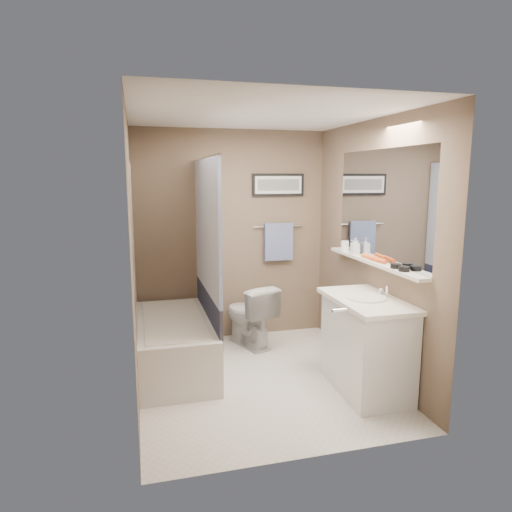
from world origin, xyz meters
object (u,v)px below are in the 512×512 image
object	(u,v)px
candle_bowl_far	(396,266)
bathtub	(174,344)
hair_brush_front	(378,260)
glass_jar	(345,246)
candle_bowl_near	(404,269)
hair_brush_back	(370,257)
vanity	(366,347)
toilet	(249,315)
soap_bottle	(355,246)

from	to	relation	value
candle_bowl_far	bathtub	bearing A→B (deg)	150.84
hair_brush_front	glass_jar	size ratio (longest dim) A/B	2.20
candle_bowl_near	hair_brush_back	xyz separation A→B (m)	(0.00, 0.56, 0.00)
vanity	candle_bowl_near	xyz separation A→B (m)	(0.19, -0.23, 0.73)
toilet	glass_jar	size ratio (longest dim) A/B	7.06
bathtub	candle_bowl_near	bearing A→B (deg)	-32.16
toilet	vanity	bearing A→B (deg)	99.34
hair_brush_back	glass_jar	world-z (taller)	glass_jar
hair_brush_front	hair_brush_back	bearing A→B (deg)	90.00
candle_bowl_near	candle_bowl_far	size ratio (longest dim) A/B	1.00
hair_brush_front	glass_jar	bearing A→B (deg)	90.00
toilet	candle_bowl_near	xyz separation A→B (m)	(0.92, -1.55, 0.78)
bathtub	candle_bowl_near	world-z (taller)	candle_bowl_near
vanity	glass_jar	size ratio (longest dim) A/B	9.00
candle_bowl_far	candle_bowl_near	bearing A→B (deg)	-90.00
vanity	hair_brush_back	size ratio (longest dim) A/B	4.09
bathtub	vanity	bearing A→B (deg)	-29.15
glass_jar	soap_bottle	world-z (taller)	soap_bottle
bathtub	glass_jar	xyz separation A→B (m)	(1.79, -0.02, 0.92)
bathtub	vanity	distance (m)	1.84
hair_brush_front	candle_bowl_near	bearing A→B (deg)	-90.00
bathtub	vanity	world-z (taller)	vanity
soap_bottle	candle_bowl_near	bearing A→B (deg)	-90.00
bathtub	soap_bottle	distance (m)	2.04
candle_bowl_near	hair_brush_back	size ratio (longest dim) A/B	0.41
candle_bowl_far	soap_bottle	xyz separation A→B (m)	(0.00, 0.74, 0.06)
hair_brush_front	soap_bottle	bearing A→B (deg)	90.00
glass_jar	candle_bowl_near	bearing A→B (deg)	-90.00
vanity	candle_bowl_near	world-z (taller)	candle_bowl_near
toilet	glass_jar	xyz separation A→B (m)	(0.92, -0.45, 0.81)
candle_bowl_near	hair_brush_back	distance (m)	0.56
vanity	bathtub	bearing A→B (deg)	152.89
bathtub	candle_bowl_far	distance (m)	2.23
hair_brush_back	candle_bowl_far	bearing A→B (deg)	-90.00
bathtub	hair_brush_front	xyz separation A→B (m)	(1.79, -0.70, 0.89)
vanity	soap_bottle	xyz separation A→B (m)	(0.19, 0.64, 0.79)
hair_brush_front	hair_brush_back	xyz separation A→B (m)	(0.00, 0.15, 0.00)
soap_bottle	glass_jar	bearing A→B (deg)	90.00
vanity	glass_jar	world-z (taller)	glass_jar
glass_jar	toilet	bearing A→B (deg)	153.91
vanity	hair_brush_back	xyz separation A→B (m)	(0.19, 0.33, 0.74)
glass_jar	soap_bottle	size ratio (longest dim) A/B	0.63
bathtub	candle_bowl_near	xyz separation A→B (m)	(1.79, -1.12, 0.89)
hair_brush_front	glass_jar	world-z (taller)	glass_jar
candle_bowl_near	soap_bottle	size ratio (longest dim) A/B	0.57
hair_brush_front	hair_brush_back	size ratio (longest dim) A/B	1.00
vanity	hair_brush_front	bearing A→B (deg)	47.24
vanity	soap_bottle	size ratio (longest dim) A/B	5.67
bathtub	soap_bottle	size ratio (longest dim) A/B	9.46
candle_bowl_near	hair_brush_front	distance (m)	0.42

